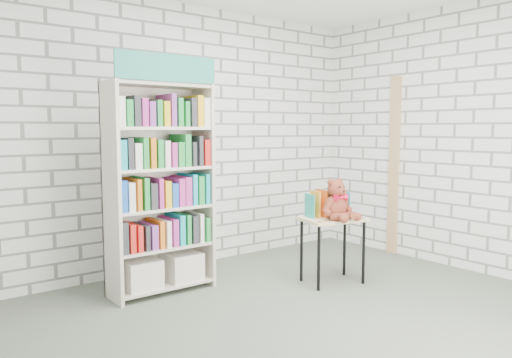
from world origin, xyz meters
TOP-DOWN VIEW (x-y plane):
  - ground at (0.00, 0.00)m, footprint 4.50×4.50m
  - room_shell at (0.00, 0.00)m, footprint 4.52×4.02m
  - bookshelf at (-0.64, 1.36)m, footprint 0.95×0.37m
  - display_table at (0.79, 0.58)m, footprint 0.67×0.54m
  - table_books at (0.81, 0.67)m, footprint 0.45×0.27m
  - teddy_bear at (0.75, 0.49)m, footprint 0.36×0.33m
  - door_trim at (2.23, 0.95)m, footprint 0.05×0.12m

SIDE VIEW (x-z plane):
  - ground at x=0.00m, z-range 0.00..0.00m
  - display_table at x=0.79m, z-range 0.23..0.87m
  - table_books at x=0.81m, z-range 0.64..0.89m
  - teddy_bear at x=0.75m, z-range 0.60..0.99m
  - bookshelf at x=-0.64m, z-range -0.09..2.03m
  - door_trim at x=2.23m, z-range 0.00..2.10m
  - room_shell at x=0.00m, z-range 0.38..3.19m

